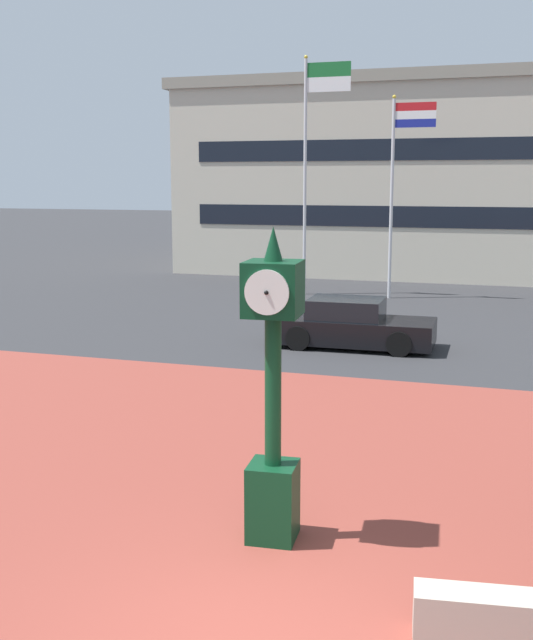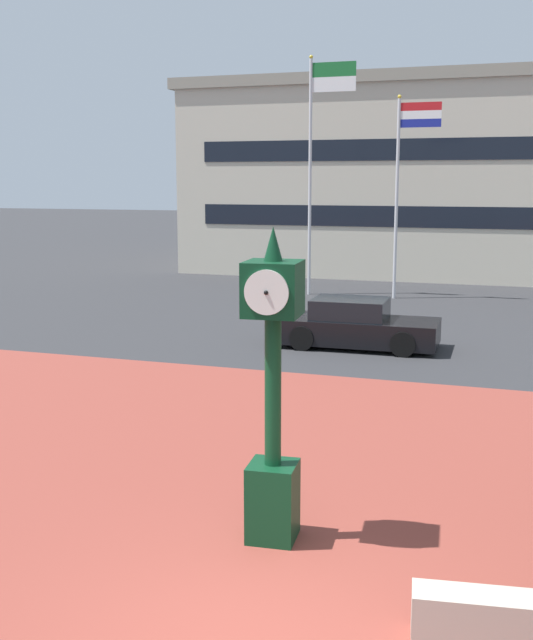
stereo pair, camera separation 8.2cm
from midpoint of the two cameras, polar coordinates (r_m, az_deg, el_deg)
plaza_brick_paving at (r=10.69m, az=5.09°, el=-13.77°), size 44.00×14.32×0.01m
street_clock at (r=9.34m, az=0.73°, el=-5.75°), size 0.69×0.76×3.81m
car_street_near at (r=20.68m, az=6.62°, el=-0.41°), size 4.22×1.92×1.28m
flagpole_primary at (r=29.95m, az=3.68°, el=12.01°), size 1.76×0.14×8.86m
flagpole_secondary at (r=29.27m, az=9.90°, el=10.00°), size 1.57×0.14×7.34m
civic_building at (r=41.40m, az=16.90°, el=9.88°), size 29.22×15.58×8.91m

